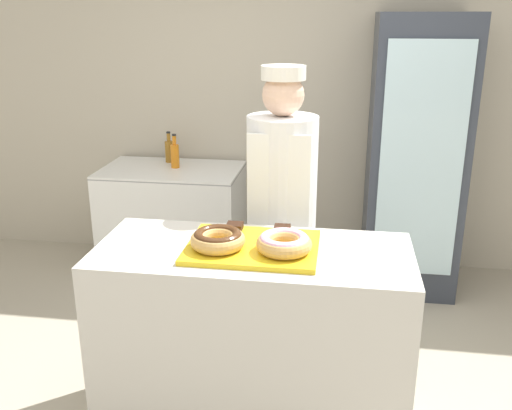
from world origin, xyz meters
The scene contains 12 objects.
wall_back centered at (0.00, 2.13, 1.35)m, with size 8.00×0.06×2.70m.
display_counter centered at (0.00, 0.00, 0.48)m, with size 1.45×0.63×0.95m.
serving_tray centered at (0.00, 0.00, 0.97)m, with size 0.59×0.46×0.02m.
donut_chocolate_glaze centered at (-0.15, -0.06, 1.02)m, with size 0.25×0.25×0.08m.
donut_light_glaze centered at (0.15, -0.06, 1.02)m, with size 0.25×0.25×0.08m.
brownie_back_left centered at (-0.12, 0.17, 0.99)m, with size 0.08×0.08×0.03m.
brownie_back_right centered at (0.12, 0.17, 0.99)m, with size 0.08×0.08×0.03m.
baker_person centered at (0.06, 0.65, 0.90)m, with size 0.39×0.39×1.72m.
beverage_fridge centered at (0.90, 1.73, 0.99)m, with size 0.66×0.65×1.98m.
chest_freezer centered at (-0.91, 1.74, 0.42)m, with size 1.07×0.66×0.84m.
bottle_orange centered at (-0.88, 1.77, 0.94)m, with size 0.07×0.07×0.26m.
bottle_amber centered at (-0.98, 1.94, 0.93)m, with size 0.07×0.07×0.25m.
Camera 1 is at (0.37, -2.36, 1.98)m, focal length 40.00 mm.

